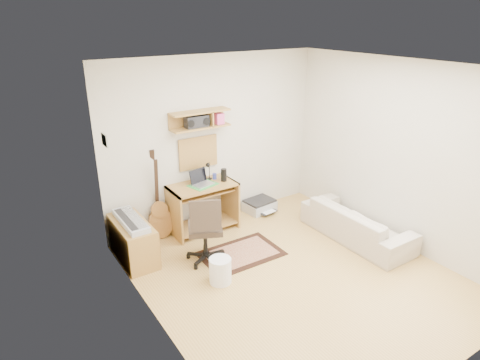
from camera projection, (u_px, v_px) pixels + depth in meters
floor at (294, 276)px, 5.39m from camera, size 3.60×4.00×0.01m
ceiling at (306, 67)px, 4.42m from camera, size 3.60×4.00×0.01m
back_wall at (214, 141)px, 6.46m from camera, size 3.60×0.01×2.60m
left_wall at (155, 220)px, 3.99m from camera, size 0.01×4.00×2.60m
right_wall at (399, 155)px, 5.82m from camera, size 0.01×4.00×2.60m
wall_shelf at (200, 119)px, 6.06m from camera, size 0.90×0.25×0.26m
cork_board at (198, 152)px, 6.34m from camera, size 0.64×0.03×0.49m
wall_photo at (105, 140)px, 5.01m from camera, size 0.02×0.20×0.15m
desk at (203, 207)px, 6.40m from camera, size 1.00×0.55×0.75m
laptop at (203, 178)px, 6.20m from camera, size 0.37×0.37×0.23m
speaker at (224, 175)px, 6.36m from camera, size 0.09×0.09×0.19m
desk_lamp at (209, 170)px, 6.42m from camera, size 0.09×0.09×0.28m
pencil_cup at (215, 176)px, 6.45m from camera, size 0.06×0.06×0.09m
boombox at (196, 121)px, 6.03m from camera, size 0.34×0.16×0.18m
rug at (241, 253)px, 5.86m from camera, size 1.11×0.75×0.01m
task_chair at (205, 228)px, 5.54m from camera, size 0.67×0.67×0.98m
cabinet at (133, 241)px, 5.65m from camera, size 0.40×0.90×0.55m
music_keyboard at (131, 221)px, 5.53m from camera, size 0.25×0.81×0.07m
guitar at (159, 196)px, 6.06m from camera, size 0.39×0.28×1.35m
waste_basket at (220, 270)px, 5.20m from camera, size 0.28×0.28×0.33m
printer at (259, 206)px, 7.12m from camera, size 0.53×0.44×0.19m
sofa at (357, 218)px, 6.15m from camera, size 0.50×1.73×0.68m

